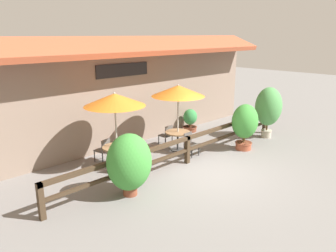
{
  "coord_description": "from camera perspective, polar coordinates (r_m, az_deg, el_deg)",
  "views": [
    {
      "loc": [
        -7.84,
        -6.03,
        4.29
      ],
      "look_at": [
        -0.61,
        1.37,
        1.38
      ],
      "focal_mm": 35.0,
      "sensor_mm": 36.0,
      "label": 1
    }
  ],
  "objects": [
    {
      "name": "patio_railing",
      "position": [
        11.16,
        3.39,
        -3.11
      ],
      "size": [
        10.4,
        0.14,
        0.95
      ],
      "color": "#3D2D1E",
      "rests_on": "ground"
    },
    {
      "name": "potted_plant_small_flowering",
      "position": [
        12.73,
        13.24,
        0.46
      ],
      "size": [
        1.06,
        0.96,
        1.77
      ],
      "color": "#9E4C33",
      "rests_on": "ground"
    },
    {
      "name": "building_facade",
      "position": [
        12.99,
        -6.55,
        6.19
      ],
      "size": [
        14.28,
        1.49,
        4.23
      ],
      "color": "gray",
      "rests_on": "ground"
    },
    {
      "name": "potted_plant_corner_fern",
      "position": [
        8.94,
        -6.77,
        -6.36
      ],
      "size": [
        1.27,
        1.14,
        1.76
      ],
      "color": "brown",
      "rests_on": "ground"
    },
    {
      "name": "potted_plant_tall_tropical",
      "position": [
        14.9,
        3.88,
        1.09
      ],
      "size": [
        0.66,
        0.63,
        1.04
      ],
      "color": "brown",
      "rests_on": "ground"
    },
    {
      "name": "ground_plane",
      "position": [
        10.79,
        7.5,
        -7.88
      ],
      "size": [
        60.0,
        60.0,
        0.0
      ],
      "primitive_type": "plane",
      "color": "slate"
    },
    {
      "name": "dining_table_near",
      "position": [
        10.93,
        -8.88,
        -4.28
      ],
      "size": [
        0.95,
        0.95,
        0.74
      ],
      "color": "olive",
      "rests_on": "ground"
    },
    {
      "name": "dining_table_middle",
      "position": [
        12.41,
        1.71,
        -1.65
      ],
      "size": [
        0.95,
        0.95,
        0.74
      ],
      "color": "olive",
      "rests_on": "ground"
    },
    {
      "name": "patio_umbrella_near",
      "position": [
        10.48,
        -9.27,
        4.53
      ],
      "size": [
        1.97,
        1.97,
        2.54
      ],
      "color": "#B7B2A8",
      "rests_on": "ground"
    },
    {
      "name": "chair_near_wallside",
      "position": [
        11.54,
        -11.18,
        -3.96
      ],
      "size": [
        0.5,
        0.5,
        0.84
      ],
      "rotation": [
        0.0,
        0.0,
        3.37
      ],
      "color": "#514C47",
      "rests_on": "ground"
    },
    {
      "name": "patio_umbrella_middle",
      "position": [
        12.01,
        1.77,
        6.15
      ],
      "size": [
        1.97,
        1.97,
        2.54
      ],
      "color": "#B7B2A8",
      "rests_on": "ground"
    },
    {
      "name": "potted_plant_broad_leaf",
      "position": [
        14.45,
        17.09,
        3.13
      ],
      "size": [
        1.2,
        1.08,
        2.17
      ],
      "color": "#B7AD99",
      "rests_on": "ground"
    },
    {
      "name": "chair_middle_streetside",
      "position": [
        11.97,
        3.89,
        -2.97
      ],
      "size": [
        0.42,
        0.42,
        0.84
      ],
      "rotation": [
        0.0,
        0.0,
        -0.0
      ],
      "color": "#514C47",
      "rests_on": "ground"
    },
    {
      "name": "chair_middle_wallside",
      "position": [
        12.96,
        -0.24,
        -1.46
      ],
      "size": [
        0.44,
        0.44,
        0.84
      ],
      "rotation": [
        0.0,
        0.0,
        3.18
      ],
      "color": "#514C47",
      "rests_on": "ground"
    },
    {
      "name": "chair_near_streetside",
      "position": [
        10.39,
        -6.57,
        -6.0
      ],
      "size": [
        0.44,
        0.44,
        0.84
      ],
      "rotation": [
        0.0,
        0.0,
        -0.04
      ],
      "color": "#514C47",
      "rests_on": "ground"
    }
  ]
}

